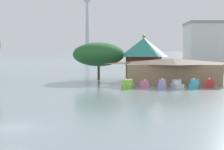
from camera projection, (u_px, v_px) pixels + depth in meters
name	position (u px, v px, depth m)	size (l,w,h in m)	color
ground_plane	(13.00, 128.00, 29.12)	(2000.00, 2000.00, 0.00)	gray
pedal_boat_lime	(128.00, 85.00, 58.92)	(2.30, 3.23, 1.60)	#8CCC3F
pedal_boat_pink	(144.00, 85.00, 59.94)	(1.68, 2.35, 1.50)	pink
pedal_boat_lavender	(162.00, 85.00, 58.66)	(1.62, 2.58, 1.74)	#B299D8
pedal_boat_white	(177.00, 85.00, 59.83)	(2.05, 2.83, 1.57)	white
pedal_boat_cyan	(195.00, 84.00, 59.13)	(2.26, 3.01, 1.76)	#4CB7CC
pedal_boat_red	(210.00, 84.00, 60.07)	(2.17, 2.97, 1.73)	red
boathouse	(172.00, 71.00, 66.45)	(18.44, 8.26, 4.75)	#9E7F5B
green_roof_pavilion	(144.00, 56.00, 75.05)	(10.14, 10.14, 9.55)	brown
shoreline_tree_mid	(99.00, 54.00, 75.25)	(10.93, 10.93, 7.93)	brown
background_building_block	(215.00, 45.00, 128.47)	(21.06, 18.79, 16.23)	silver
distant_broadcast_tower	(87.00, 5.00, 358.70)	(7.86, 7.86, 130.33)	#B7BCC6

